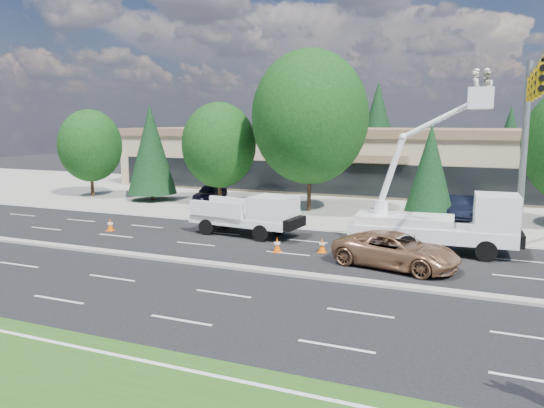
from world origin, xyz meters
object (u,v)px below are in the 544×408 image
at_px(utility_pickup, 250,219).
at_px(minivan, 396,250).
at_px(signal_mast, 529,123).
at_px(bucket_truck, 446,215).

relative_size(utility_pickup, minivan, 1.14).
height_order(signal_mast, bucket_truck, signal_mast).
height_order(utility_pickup, minivan, utility_pickup).
bearing_deg(bucket_truck, signal_mast, 10.10).
bearing_deg(signal_mast, utility_pickup, -176.19).
xyz_separation_m(bucket_truck, minivan, (-1.66, -3.44, -1.07)).
distance_m(bucket_truck, minivan, 3.97).
relative_size(signal_mast, minivan, 1.91).
relative_size(signal_mast, bucket_truck, 1.20).
bearing_deg(minivan, signal_mast, -36.29).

